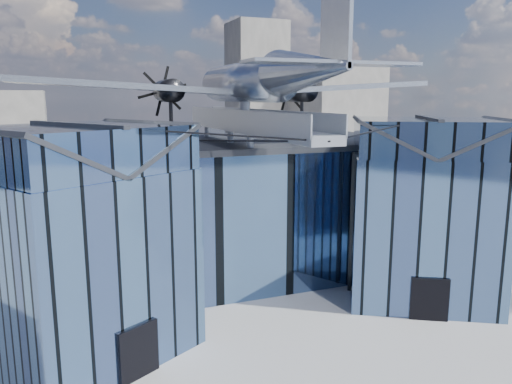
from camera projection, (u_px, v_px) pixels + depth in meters
name	position (u px, v px, depth m)	size (l,w,h in m)	color
ground_plane	(268.00, 312.00, 30.78)	(120.00, 120.00, 0.00)	gray
museum	(236.00, 206.00, 35.07)	(32.88, 24.50, 17.60)	#466390
bg_towers	(149.00, 118.00, 75.62)	(77.00, 24.50, 26.00)	slate
tree_side_e	(432.00, 193.00, 50.51)	(3.95, 3.95, 5.22)	#362215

